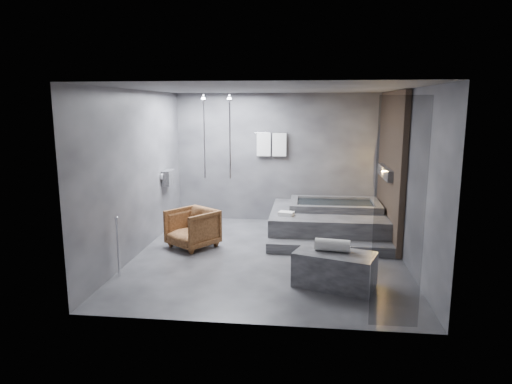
# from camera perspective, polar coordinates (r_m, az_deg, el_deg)

# --- Properties ---
(room) EXTENTS (5.00, 5.04, 2.82)m
(room) POSITION_cam_1_polar(r_m,az_deg,el_deg) (7.74, 4.69, 4.76)
(room) COLOR #2B2B2E
(room) RESTS_ON ground
(tub_deck) EXTENTS (2.20, 2.00, 0.50)m
(tub_deck) POSITION_cam_1_polar(r_m,az_deg,el_deg) (9.20, 8.88, -3.75)
(tub_deck) COLOR #303033
(tub_deck) RESTS_ON ground
(tub_step) EXTENTS (2.20, 0.36, 0.18)m
(tub_step) POSITION_cam_1_polar(r_m,az_deg,el_deg) (8.11, 9.17, -6.93)
(tub_step) COLOR #303033
(tub_step) RESTS_ON ground
(concrete_bench) EXTENTS (1.24, 0.93, 0.50)m
(concrete_bench) POSITION_cam_1_polar(r_m,az_deg,el_deg) (6.67, 9.80, -9.49)
(concrete_bench) COLOR #37373A
(concrete_bench) RESTS_ON ground
(driftwood_chair) EXTENTS (1.06, 1.06, 0.70)m
(driftwood_chair) POSITION_cam_1_polar(r_m,az_deg,el_deg) (8.35, -7.95, -4.51)
(driftwood_chair) COLOR #3F220F
(driftwood_chair) RESTS_ON ground
(rolled_towel) EXTENTS (0.51, 0.25, 0.18)m
(rolled_towel) POSITION_cam_1_polar(r_m,az_deg,el_deg) (6.61, 9.54, -6.57)
(rolled_towel) COLOR white
(rolled_towel) RESTS_ON concrete_bench
(deck_towel) EXTENTS (0.32, 0.26, 0.07)m
(deck_towel) POSITION_cam_1_polar(r_m,az_deg,el_deg) (8.59, 3.79, -2.71)
(deck_towel) COLOR white
(deck_towel) RESTS_ON tub_deck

